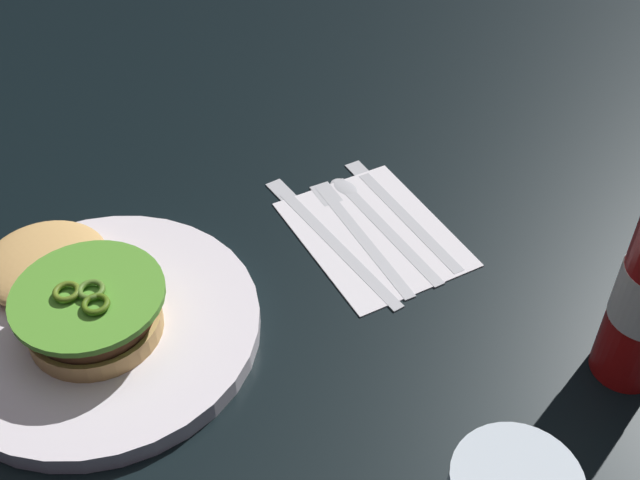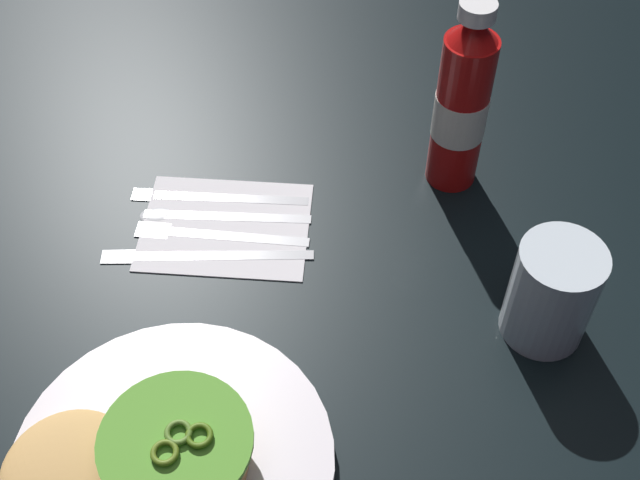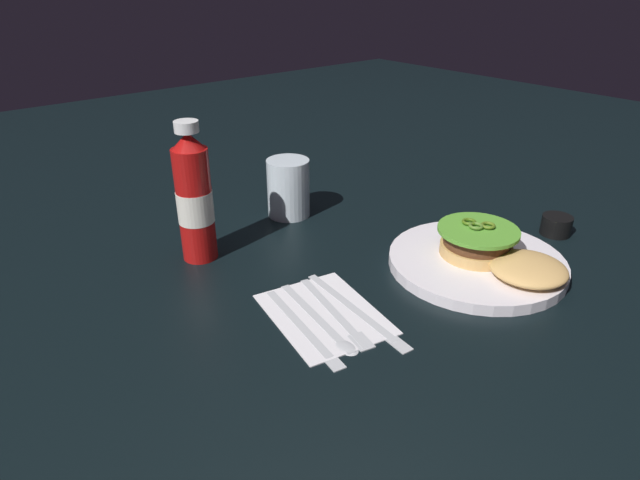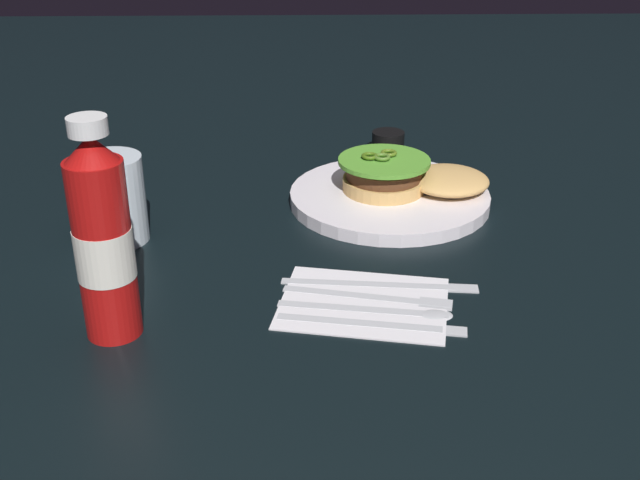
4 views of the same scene
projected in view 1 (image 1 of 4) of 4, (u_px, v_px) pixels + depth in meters
ground_plane at (243, 394)px, 0.65m from camera, size 3.00×3.00×0.00m
dinner_plate at (101, 327)px, 0.69m from camera, size 0.28×0.28×0.02m
burger_sandwich at (74, 292)px, 0.68m from camera, size 0.21×0.13×0.05m
napkin at (374, 233)px, 0.79m from camera, size 0.20×0.17×0.00m
butter_knife at (395, 204)px, 0.82m from camera, size 0.20×0.05×0.00m
spoon_utensil at (370, 210)px, 0.81m from camera, size 0.19×0.05×0.00m
fork_utensil at (353, 224)px, 0.80m from camera, size 0.19×0.06×0.00m
steak_knife at (322, 229)px, 0.79m from camera, size 0.22×0.04×0.00m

